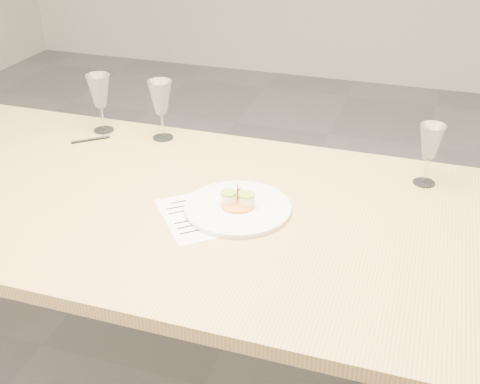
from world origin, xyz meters
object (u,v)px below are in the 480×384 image
(dining_table, at_px, (197,223))
(wine_glass_2, at_px, (430,143))
(wine_glass_1, at_px, (160,99))
(dinner_plate, at_px, (238,207))
(ballpoint_pen, at_px, (91,140))
(recipe_sheet, at_px, (200,215))
(wine_glass_0, at_px, (99,92))

(dining_table, height_order, wine_glass_2, wine_glass_2)
(wine_glass_1, bearing_deg, dinner_plate, -43.75)
(ballpoint_pen, height_order, wine_glass_1, wine_glass_1)
(wine_glass_2, bearing_deg, recipe_sheet, -146.22)
(wine_glass_0, bearing_deg, ballpoint_pen, -89.23)
(dinner_plate, distance_m, wine_glass_2, 0.61)
(ballpoint_pen, bearing_deg, wine_glass_0, 49.95)
(dining_table, xyz_separation_m, dinner_plate, (0.13, -0.00, 0.08))
(wine_glass_2, bearing_deg, wine_glass_0, 177.23)
(recipe_sheet, bearing_deg, dining_table, 81.01)
(dining_table, distance_m, dinner_plate, 0.15)
(wine_glass_1, bearing_deg, wine_glass_2, -3.89)
(dining_table, distance_m, recipe_sheet, 0.10)
(wine_glass_0, bearing_deg, dining_table, -36.70)
(ballpoint_pen, xyz_separation_m, wine_glass_2, (1.15, 0.04, 0.13))
(wine_glass_2, bearing_deg, wine_glass_1, 176.11)
(wine_glass_0, height_order, wine_glass_2, wine_glass_0)
(dining_table, xyz_separation_m, wine_glass_0, (-0.53, 0.39, 0.22))
(dinner_plate, distance_m, recipe_sheet, 0.11)
(dining_table, relative_size, ballpoint_pen, 21.81)
(recipe_sheet, height_order, wine_glass_0, wine_glass_0)
(dining_table, distance_m, wine_glass_0, 0.69)
(dining_table, distance_m, wine_glass_2, 0.74)
(ballpoint_pen, height_order, wine_glass_2, wine_glass_2)
(recipe_sheet, bearing_deg, wine_glass_1, 85.62)
(recipe_sheet, distance_m, wine_glass_0, 0.73)
(wine_glass_2, bearing_deg, dining_table, -151.68)
(recipe_sheet, xyz_separation_m, wine_glass_2, (0.59, 0.39, 0.14))
(recipe_sheet, relative_size, wine_glass_1, 1.54)
(ballpoint_pen, relative_size, wine_glass_2, 0.57)
(ballpoint_pen, bearing_deg, dinner_plate, -65.24)
(dining_table, height_order, wine_glass_1, wine_glass_1)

